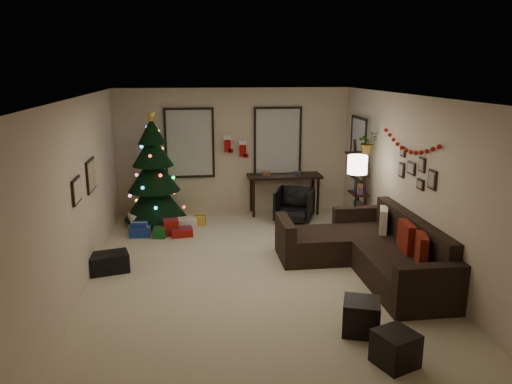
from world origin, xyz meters
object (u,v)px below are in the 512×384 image
(sofa, at_px, (370,252))
(desk_chair, at_px, (294,205))
(christmas_tree, at_px, (154,177))
(desk, at_px, (284,179))
(bookshelf, at_px, (360,187))

(sofa, bearing_deg, desk_chair, 103.96)
(christmas_tree, distance_m, sofa, 4.60)
(sofa, xyz_separation_m, desk, (-0.76, 3.31, 0.46))
(bookshelf, bearing_deg, desk_chair, 149.73)
(christmas_tree, bearing_deg, sofa, -39.66)
(christmas_tree, xyz_separation_m, bookshelf, (3.98, -0.91, -0.12))
(christmas_tree, xyz_separation_m, desk, (2.74, 0.41, -0.21))
(desk, bearing_deg, christmas_tree, -171.48)
(desk_chair, distance_m, bookshelf, 1.41)
(bookshelf, bearing_deg, sofa, -103.53)
(sofa, height_order, desk_chair, sofa)
(sofa, relative_size, desk_chair, 4.16)
(christmas_tree, height_order, sofa, christmas_tree)
(sofa, bearing_deg, christmas_tree, 140.34)
(sofa, height_order, bookshelf, bookshelf)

